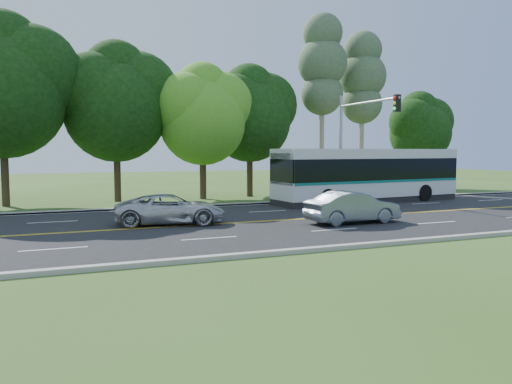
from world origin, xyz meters
name	(u,v)px	position (x,y,z in m)	size (l,w,h in m)	color
ground	(306,219)	(0.00, 0.00, 0.00)	(120.00, 120.00, 0.00)	#37551C
road	(306,219)	(0.00, 0.00, 0.01)	(60.00, 14.00, 0.02)	black
curb_north	(252,203)	(0.00, 7.15, 0.07)	(60.00, 0.30, 0.15)	#A39C93
curb_south	(400,242)	(0.00, -7.15, 0.07)	(60.00, 0.30, 0.15)	#A39C93
grass_verge	(241,201)	(0.00, 9.00, 0.05)	(60.00, 4.00, 0.10)	#37551C
lane_markings	(304,219)	(-0.09, 0.00, 0.02)	(57.60, 13.82, 0.00)	gold
tree_row	(152,100)	(-5.15, 12.13, 6.73)	(44.70, 9.10, 13.84)	black
bougainvillea_hedge	(342,189)	(7.18, 8.15, 0.72)	(9.50, 2.25, 1.50)	maroon
traffic_signal	(357,130)	(6.49, 5.40, 4.67)	(0.42, 6.10, 7.00)	#919499
transit_bus	(368,176)	(7.59, 5.69, 1.73)	(13.39, 4.10, 3.45)	silver
sedan	(352,207)	(1.27, -2.15, 0.75)	(1.55, 4.45, 1.46)	slate
suv	(171,209)	(-6.52, 0.75, 0.70)	(2.27, 4.92, 1.37)	#B8BABD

